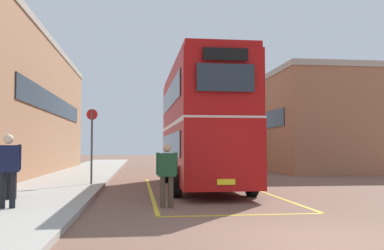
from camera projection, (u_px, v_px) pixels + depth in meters
The scene contains 11 objects.
ground_plane at pixel (201, 179), 21.69m from camera, with size 135.60×135.60×0.00m, color brown.
sidewalk_left at pixel (76, 176), 23.28m from camera, with size 4.00×57.60×0.14m, color #A39E93.
brick_building_left at pixel (12, 108), 25.39m from camera, with size 5.15×22.54×7.85m.
depot_building_right at pixel (304, 124), 30.95m from camera, with size 6.41×13.15×6.63m.
double_decker_bus at pixel (201, 125), 17.06m from camera, with size 2.80×9.80×4.75m.
single_deck_bus at pixel (217, 147), 35.14m from camera, with size 3.56×8.73×3.02m.
pedestrian_boarding at pixel (167, 170), 11.47m from camera, with size 0.57×0.24×1.70m.
pedestrian_waiting_near at pixel (8, 165), 10.36m from camera, with size 0.59×0.27×1.78m.
litter_bin at pixel (9, 182), 12.22m from camera, with size 0.44×0.44×0.93m.
bus_stop_sign at pixel (92, 139), 17.35m from camera, with size 0.44×0.08×3.01m.
bay_marking_yellow at pixel (208, 193), 15.09m from camera, with size 4.18×11.79×0.01m.
Camera 1 is at (-3.11, -7.18, 1.60)m, focal length 40.23 mm.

